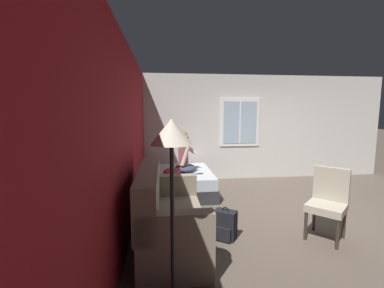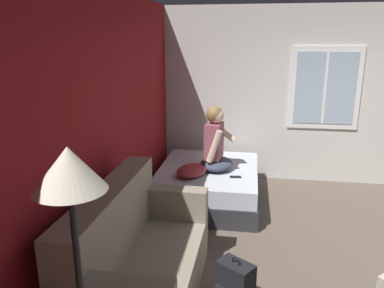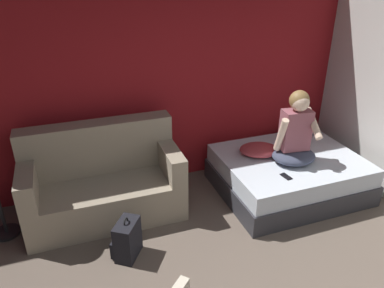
{
  "view_description": "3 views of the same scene",
  "coord_description": "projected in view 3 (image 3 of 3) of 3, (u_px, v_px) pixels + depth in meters",
  "views": [
    {
      "loc": [
        -4.05,
        2.41,
        1.75
      ],
      "look_at": [
        0.56,
        1.87,
        1.17
      ],
      "focal_mm": 24.0,
      "sensor_mm": 36.0,
      "label": 1
    },
    {
      "loc": [
        -3.47,
        1.49,
        2.18
      ],
      "look_at": [
        0.7,
        2.15,
        1.01
      ],
      "focal_mm": 35.0,
      "sensor_mm": 36.0,
      "label": 2
    },
    {
      "loc": [
        -1.12,
        -1.34,
        2.66
      ],
      "look_at": [
        0.14,
        2.12,
        0.83
      ],
      "focal_mm": 35.0,
      "sensor_mm": 36.0,
      "label": 3
    }
  ],
  "objects": [
    {
      "name": "cell_phone",
      "position": [
        286.0,
        176.0,
        4.16
      ],
      "size": [
        0.09,
        0.15,
        0.01
      ],
      "primitive_type": "cube",
      "rotation": [
        0.0,
        0.0,
        3.28
      ],
      "color": "black",
      "rests_on": "bed"
    },
    {
      "name": "throw_pillow",
      "position": [
        259.0,
        150.0,
        4.6
      ],
      "size": [
        0.57,
        0.49,
        0.14
      ],
      "primitive_type": "ellipsoid",
      "rotation": [
        0.0,
        0.0,
        -0.32
      ],
      "color": "#993338",
      "rests_on": "bed"
    },
    {
      "name": "couch",
      "position": [
        103.0,
        183.0,
        4.22
      ],
      "size": [
        1.71,
        0.84,
        1.04
      ],
      "color": "gray",
      "rests_on": "ground"
    },
    {
      "name": "person_seated",
      "position": [
        296.0,
        134.0,
        4.33
      ],
      "size": [
        0.57,
        0.5,
        0.88
      ],
      "color": "#383D51",
      "rests_on": "bed"
    },
    {
      "name": "bed",
      "position": [
        288.0,
        174.0,
        4.69
      ],
      "size": [
        1.7,
        1.38,
        0.48
      ],
      "color": "#2D2D33",
      "rests_on": "ground"
    },
    {
      "name": "backpack",
      "position": [
        127.0,
        240.0,
        3.66
      ],
      "size": [
        0.34,
        0.35,
        0.46
      ],
      "color": "black",
      "rests_on": "ground"
    },
    {
      "name": "wall_back_accent",
      "position": [
        158.0,
        79.0,
        4.53
      ],
      "size": [
        9.87,
        0.16,
        2.7
      ],
      "primitive_type": "cube",
      "color": "maroon",
      "rests_on": "ground"
    }
  ]
}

